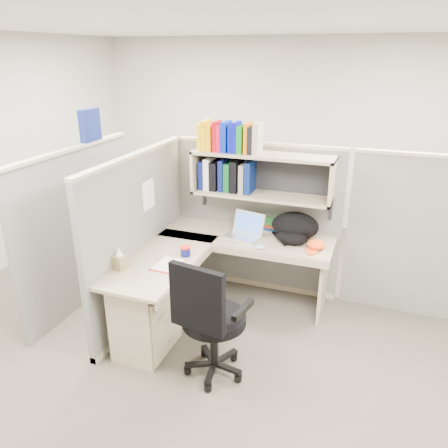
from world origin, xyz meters
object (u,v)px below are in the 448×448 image
at_px(desk, 175,294).
at_px(snack_canister, 185,251).
at_px(backpack, 294,228).
at_px(laptop, 243,226).
at_px(task_chair, 211,337).

height_order(desk, snack_canister, snack_canister).
bearing_deg(backpack, desk, -152.32).
bearing_deg(laptop, desk, -101.88).
bearing_deg(laptop, snack_canister, -108.47).
height_order(backpack, snack_canister, backpack).
bearing_deg(task_chair, laptop, 96.03).
xyz_separation_m(laptop, backpack, (0.50, 0.09, 0.02)).
height_order(laptop, task_chair, task_chair).
relative_size(laptop, task_chair, 0.32).
bearing_deg(backpack, snack_canister, -159.78).
distance_m(desk, backpack, 1.32).
distance_m(desk, task_chair, 0.65).
bearing_deg(desk, task_chair, -38.44).
relative_size(desk, backpack, 3.74).
xyz_separation_m(laptop, snack_canister, (-0.36, -0.59, -0.07)).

